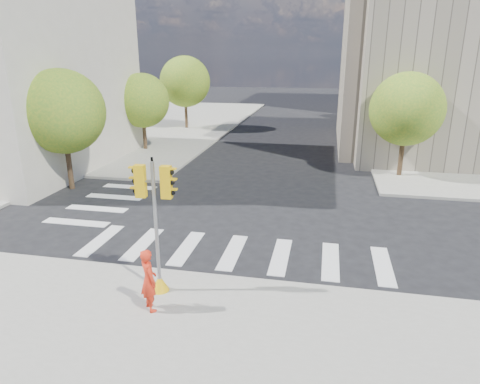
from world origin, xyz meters
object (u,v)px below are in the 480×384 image
(lamp_near, at_px, (406,94))
(lamp_far, at_px, (382,81))
(traffic_signal, at_px, (157,238))
(photographer, at_px, (149,280))

(lamp_near, xyz_separation_m, lamp_far, (0.00, 14.00, 0.00))
(traffic_signal, bearing_deg, photographer, -87.17)
(lamp_far, xyz_separation_m, traffic_signal, (-9.65, -33.32, -2.67))
(lamp_near, bearing_deg, traffic_signal, -116.54)
(lamp_far, relative_size, photographer, 4.38)
(traffic_signal, xyz_separation_m, photographer, (0.12, -1.01, -0.84))
(photographer, bearing_deg, traffic_signal, -37.26)
(lamp_near, height_order, traffic_signal, lamp_near)
(photographer, bearing_deg, lamp_near, -68.87)
(traffic_signal, distance_m, photographer, 1.32)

